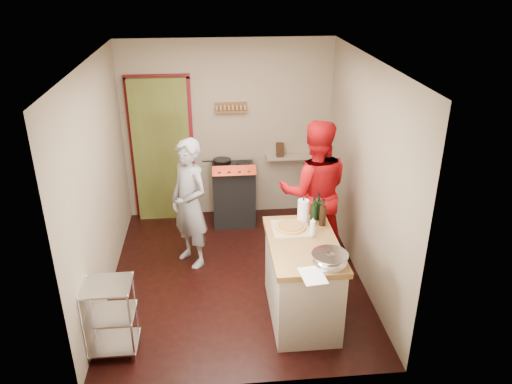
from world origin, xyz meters
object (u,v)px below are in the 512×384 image
at_px(island, 302,277).
at_px(person_stripe, 190,204).
at_px(person_red, 314,192).
at_px(wire_shelving, 110,315).
at_px(stove, 234,193).

relative_size(island, person_stripe, 0.83).
bearing_deg(person_red, wire_shelving, 39.21).
bearing_deg(wire_shelving, person_stripe, 64.72).
xyz_separation_m(wire_shelving, person_red, (2.28, 1.55, 0.48)).
xyz_separation_m(island, person_stripe, (-1.20, 1.18, 0.34)).
distance_m(wire_shelving, person_red, 2.80).
xyz_separation_m(wire_shelving, island, (1.94, 0.39, 0.04)).
bearing_deg(stove, person_red, -48.32).
bearing_deg(person_stripe, person_red, 50.65).
bearing_deg(person_red, island, 78.64).
bearing_deg(island, person_stripe, 135.41).
height_order(stove, wire_shelving, stove).
distance_m(person_stripe, person_red, 1.54).
xyz_separation_m(person_stripe, person_red, (1.54, -0.01, 0.10)).
height_order(wire_shelving, person_red, person_red).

